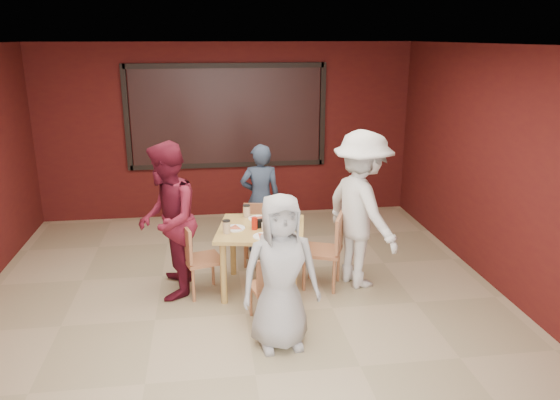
{
  "coord_description": "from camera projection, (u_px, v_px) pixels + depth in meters",
  "views": [
    {
      "loc": [
        -0.36,
        -5.29,
        2.89
      ],
      "look_at": [
        0.46,
        0.6,
        1.09
      ],
      "focal_mm": 35.0,
      "sensor_mm": 36.0,
      "label": 1
    }
  ],
  "objects": [
    {
      "name": "floor",
      "position": [
        246.0,
        314.0,
        5.9
      ],
      "size": [
        7.0,
        7.0,
        0.0
      ],
      "primitive_type": "plane",
      "color": "tan",
      "rests_on": "ground"
    },
    {
      "name": "window_blinds",
      "position": [
        227.0,
        116.0,
        8.69
      ],
      "size": [
        3.0,
        0.02,
        1.5
      ],
      "primitive_type": "cube",
      "color": "black"
    },
    {
      "name": "dining_table",
      "position": [
        261.0,
        235.0,
        6.3
      ],
      "size": [
        1.14,
        1.14,
        0.92
      ],
      "color": "tan",
      "rests_on": "floor"
    },
    {
      "name": "chair_front",
      "position": [
        271.0,
        285.0,
        5.6
      ],
      "size": [
        0.44,
        0.44,
        0.77
      ],
      "color": "#B36B45",
      "rests_on": "floor"
    },
    {
      "name": "chair_back",
      "position": [
        258.0,
        230.0,
        7.15
      ],
      "size": [
        0.43,
        0.43,
        0.78
      ],
      "color": "#B36B45",
      "rests_on": "floor"
    },
    {
      "name": "chair_left",
      "position": [
        196.0,
        256.0,
        6.21
      ],
      "size": [
        0.51,
        0.51,
        0.85
      ],
      "color": "#B36B45",
      "rests_on": "floor"
    },
    {
      "name": "chair_right",
      "position": [
        328.0,
        247.0,
        6.4
      ],
      "size": [
        0.57,
        0.57,
        0.91
      ],
      "color": "#B36B45",
      "rests_on": "floor"
    },
    {
      "name": "diner_front",
      "position": [
        281.0,
        272.0,
        5.1
      ],
      "size": [
        0.79,
        0.55,
        1.53
      ],
      "primitive_type": "imported",
      "rotation": [
        0.0,
        0.0,
        0.09
      ],
      "color": "#A9A9A9",
      "rests_on": "floor"
    },
    {
      "name": "diner_back",
      "position": [
        261.0,
        199.0,
        7.44
      ],
      "size": [
        0.56,
        0.38,
        1.51
      ],
      "primitive_type": "imported",
      "rotation": [
        0.0,
        0.0,
        3.11
      ],
      "color": "#2D3A50",
      "rests_on": "floor"
    },
    {
      "name": "diner_left",
      "position": [
        167.0,
        221.0,
        6.13
      ],
      "size": [
        0.7,
        0.89,
        1.79
      ],
      "primitive_type": "imported",
      "rotation": [
        0.0,
        0.0,
        -1.6
      ],
      "color": "maroon",
      "rests_on": "floor"
    },
    {
      "name": "diner_right",
      "position": [
        361.0,
        210.0,
        6.38
      ],
      "size": [
        1.06,
        1.37,
        1.87
      ],
      "primitive_type": "imported",
      "rotation": [
        0.0,
        0.0,
        1.92
      ],
      "color": "white",
      "rests_on": "floor"
    }
  ]
}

